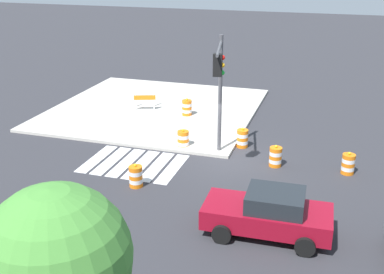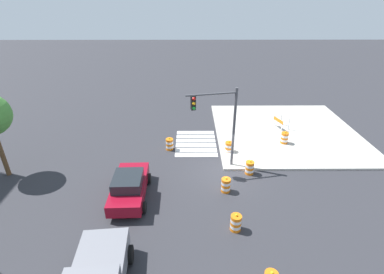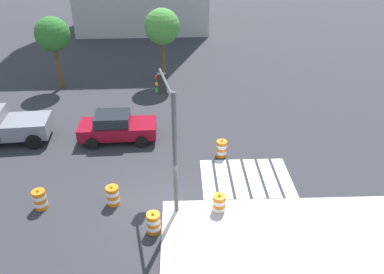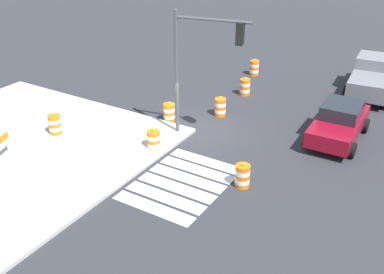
% 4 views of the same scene
% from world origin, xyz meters
% --- Properties ---
extents(ground_plane, '(120.00, 120.00, 0.00)m').
position_xyz_m(ground_plane, '(0.00, 0.00, 0.00)').
color(ground_plane, '#2D2D33').
extents(sidewalk_corner, '(12.00, 12.00, 0.15)m').
position_xyz_m(sidewalk_corner, '(6.00, -6.00, 0.07)').
color(sidewalk_corner, '#BCB7AD').
rests_on(sidewalk_corner, ground).
extents(crosswalk_stripes, '(4.35, 3.20, 0.02)m').
position_xyz_m(crosswalk_stripes, '(4.00, 1.80, 0.01)').
color(crosswalk_stripes, silver).
rests_on(crosswalk_stripes, ground).
extents(sports_car, '(4.35, 2.24, 1.63)m').
position_xyz_m(sports_car, '(-2.76, 5.79, 0.81)').
color(sports_car, maroon).
rests_on(sports_car, ground).
extents(traffic_barrel_near_corner, '(0.56, 0.56, 1.02)m').
position_xyz_m(traffic_barrel_near_corner, '(2.99, 3.84, 0.45)').
color(traffic_barrel_near_corner, orange).
rests_on(traffic_barrel_near_corner, ground).
extents(traffic_barrel_crosswalk_end, '(0.56, 0.56, 1.02)m').
position_xyz_m(traffic_barrel_crosswalk_end, '(-0.32, -1.68, 0.45)').
color(traffic_barrel_crosswalk_end, orange).
rests_on(traffic_barrel_crosswalk_end, ground).
extents(traffic_barrel_median_near, '(0.56, 0.56, 1.02)m').
position_xyz_m(traffic_barrel_median_near, '(2.42, -0.64, 0.45)').
color(traffic_barrel_median_near, orange).
rests_on(traffic_barrel_median_near, ground).
extents(traffic_barrel_median_far, '(0.56, 0.56, 1.02)m').
position_xyz_m(traffic_barrel_median_far, '(-2.20, 0.11, 0.45)').
color(traffic_barrel_median_far, orange).
rests_on(traffic_barrel_median_far, ground).
extents(traffic_barrel_lane_center, '(0.56, 0.56, 1.02)m').
position_xyz_m(traffic_barrel_lane_center, '(-5.32, -0.04, 0.45)').
color(traffic_barrel_lane_center, orange).
rests_on(traffic_barrel_lane_center, ground).
extents(traffic_barrel_on_sidewalk, '(0.56, 0.56, 1.02)m').
position_xyz_m(traffic_barrel_on_sidewalk, '(3.70, -5.18, 0.60)').
color(traffic_barrel_on_sidewalk, orange).
rests_on(traffic_barrel_on_sidewalk, sidewalk_corner).
extents(construction_barricade, '(1.43, 1.15, 1.00)m').
position_xyz_m(construction_barricade, '(6.49, -5.58, 0.72)').
color(construction_barricade, silver).
rests_on(construction_barricade, sidewalk_corner).
extents(traffic_light_pole, '(0.91, 3.24, 5.50)m').
position_xyz_m(traffic_light_pole, '(0.37, 0.51, 3.91)').
color(traffic_light_pole, '#4C4C51').
rests_on(traffic_light_pole, sidewalk_corner).
extents(street_tree_streetside_near, '(2.56, 2.56, 5.57)m').
position_xyz_m(street_tree_streetside_near, '(-0.34, 14.33, 4.24)').
color(street_tree_streetside_near, brown).
rests_on(street_tree_streetside_near, ground).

